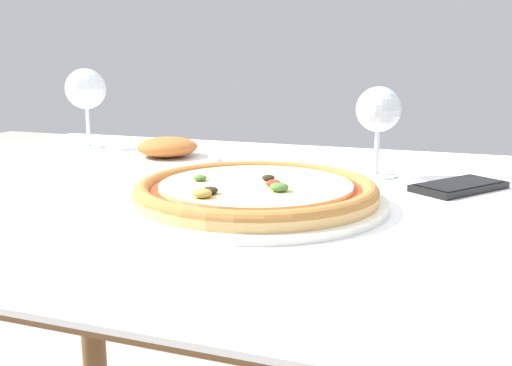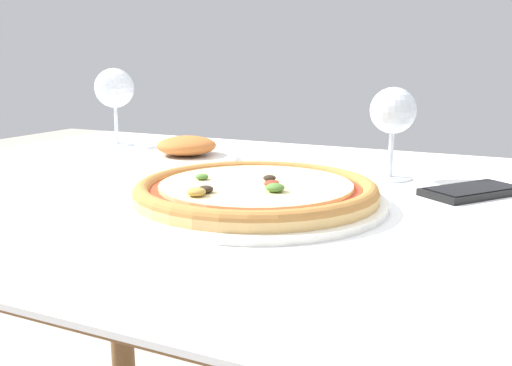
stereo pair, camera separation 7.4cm
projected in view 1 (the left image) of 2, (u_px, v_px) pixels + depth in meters
The scene contains 6 objects.
dining_table at pixel (192, 245), 0.90m from camera, with size 1.13×0.90×0.72m.
pizza_plate at pixel (256, 193), 0.75m from camera, with size 0.34×0.34×0.04m.
wine_glass_far_left at pixel (378, 113), 0.91m from camera, with size 0.07×0.07×0.15m.
wine_glass_far_right at pixel (86, 91), 1.21m from camera, with size 0.09×0.09×0.17m.
cell_phone at pixel (459, 186), 0.84m from camera, with size 0.14×0.16×0.01m.
side_plate at pixel (168, 152), 1.07m from camera, with size 0.19×0.19×0.05m.
Camera 1 is at (0.38, -0.77, 0.91)m, focal length 40.00 mm.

